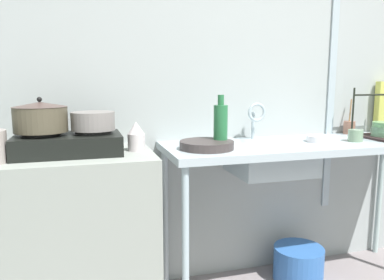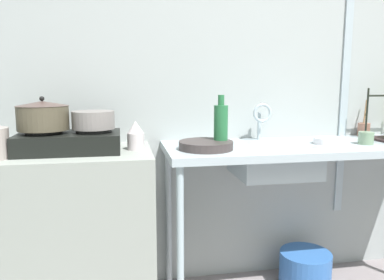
{
  "view_description": "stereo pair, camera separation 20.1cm",
  "coord_description": "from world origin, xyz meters",
  "px_view_note": "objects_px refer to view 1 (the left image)",
  "views": [
    {
      "loc": [
        -1.25,
        -0.45,
        1.26
      ],
      "look_at": [
        -0.69,
        1.46,
        0.94
      ],
      "focal_mm": 35.16,
      "sensor_mm": 36.0,
      "label": 1
    },
    {
      "loc": [
        -1.05,
        -0.49,
        1.26
      ],
      "look_at": [
        -0.69,
        1.46,
        0.94
      ],
      "focal_mm": 35.16,
      "sensor_mm": 36.0,
      "label": 2
    }
  ],
  "objects_px": {
    "pot_on_right_burner": "(93,121)",
    "pot_on_left_burner": "(40,117)",
    "frying_pan": "(207,145)",
    "small_bowl_on_drainboard": "(320,139)",
    "stove": "(69,144)",
    "utensil_jar": "(349,127)",
    "cup_by_rack": "(355,136)",
    "sink_basin": "(270,159)",
    "bucket_on_floor": "(298,263)",
    "percolator": "(136,137)",
    "faucet": "(256,115)",
    "bottle_by_sink": "(221,125)"
  },
  "relations": [
    {
      "from": "pot_on_right_burner",
      "to": "pot_on_left_burner",
      "type": "bearing_deg",
      "value": -180.0
    },
    {
      "from": "frying_pan",
      "to": "small_bowl_on_drainboard",
      "type": "distance_m",
      "value": 0.72
    },
    {
      "from": "stove",
      "to": "utensil_jar",
      "type": "height_order",
      "value": "utensil_jar"
    },
    {
      "from": "stove",
      "to": "frying_pan",
      "type": "relative_size",
      "value": 1.75
    },
    {
      "from": "small_bowl_on_drainboard",
      "to": "cup_by_rack",
      "type": "bearing_deg",
      "value": -13.11
    },
    {
      "from": "pot_on_left_burner",
      "to": "sink_basin",
      "type": "height_order",
      "value": "pot_on_left_burner"
    },
    {
      "from": "small_bowl_on_drainboard",
      "to": "bucket_on_floor",
      "type": "distance_m",
      "value": 0.82
    },
    {
      "from": "stove",
      "to": "cup_by_rack",
      "type": "xyz_separation_m",
      "value": [
        1.62,
        -0.07,
        -0.02
      ]
    },
    {
      "from": "percolator",
      "to": "small_bowl_on_drainboard",
      "type": "distance_m",
      "value": 1.08
    },
    {
      "from": "pot_on_right_burner",
      "to": "stove",
      "type": "bearing_deg",
      "value": -180.0
    },
    {
      "from": "stove",
      "to": "pot_on_left_burner",
      "type": "bearing_deg",
      "value": 180.0
    },
    {
      "from": "faucet",
      "to": "pot_on_left_burner",
      "type": "bearing_deg",
      "value": -172.11
    },
    {
      "from": "bottle_by_sink",
      "to": "pot_on_left_burner",
      "type": "bearing_deg",
      "value": 177.88
    },
    {
      "from": "frying_pan",
      "to": "utensil_jar",
      "type": "distance_m",
      "value": 1.14
    },
    {
      "from": "stove",
      "to": "bottle_by_sink",
      "type": "relative_size",
      "value": 1.77
    },
    {
      "from": "stove",
      "to": "small_bowl_on_drainboard",
      "type": "xyz_separation_m",
      "value": [
        1.41,
        -0.02,
        -0.03
      ]
    },
    {
      "from": "stove",
      "to": "utensil_jar",
      "type": "bearing_deg",
      "value": 6.85
    },
    {
      "from": "percolator",
      "to": "bucket_on_floor",
      "type": "relative_size",
      "value": 0.48
    },
    {
      "from": "utensil_jar",
      "to": "bucket_on_floor",
      "type": "xyz_separation_m",
      "value": [
        -0.45,
        -0.16,
        -0.84
      ]
    },
    {
      "from": "stove",
      "to": "frying_pan",
      "type": "bearing_deg",
      "value": -4.69
    },
    {
      "from": "stove",
      "to": "faucet",
      "type": "relative_size",
      "value": 2.22
    },
    {
      "from": "pot_on_right_burner",
      "to": "percolator",
      "type": "bearing_deg",
      "value": -0.35
    },
    {
      "from": "bucket_on_floor",
      "to": "sink_basin",
      "type": "bearing_deg",
      "value": -166.62
    },
    {
      "from": "small_bowl_on_drainboard",
      "to": "bottle_by_sink",
      "type": "bearing_deg",
      "value": -178.52
    },
    {
      "from": "stove",
      "to": "faucet",
      "type": "height_order",
      "value": "faucet"
    },
    {
      "from": "pot_on_right_burner",
      "to": "frying_pan",
      "type": "height_order",
      "value": "pot_on_right_burner"
    },
    {
      "from": "percolator",
      "to": "sink_basin",
      "type": "bearing_deg",
      "value": -0.61
    },
    {
      "from": "frying_pan",
      "to": "cup_by_rack",
      "type": "bearing_deg",
      "value": -0.56
    },
    {
      "from": "small_bowl_on_drainboard",
      "to": "bottle_by_sink",
      "type": "xyz_separation_m",
      "value": [
        -0.63,
        -0.02,
        0.1
      ]
    },
    {
      "from": "cup_by_rack",
      "to": "percolator",
      "type": "bearing_deg",
      "value": 177.13
    },
    {
      "from": "pot_on_left_burner",
      "to": "pot_on_right_burner",
      "type": "bearing_deg",
      "value": 0.0
    },
    {
      "from": "cup_by_rack",
      "to": "utensil_jar",
      "type": "relative_size",
      "value": 0.36
    },
    {
      "from": "small_bowl_on_drainboard",
      "to": "bucket_on_floor",
      "type": "bearing_deg",
      "value": 131.22
    },
    {
      "from": "faucet",
      "to": "stove",
      "type": "bearing_deg",
      "value": -171.25
    },
    {
      "from": "pot_on_left_burner",
      "to": "percolator",
      "type": "xyz_separation_m",
      "value": [
        0.45,
        -0.0,
        -0.11
      ]
    },
    {
      "from": "stove",
      "to": "faucet",
      "type": "xyz_separation_m",
      "value": [
        1.08,
        0.17,
        0.1
      ]
    },
    {
      "from": "cup_by_rack",
      "to": "stove",
      "type": "bearing_deg",
      "value": 177.67
    },
    {
      "from": "percolator",
      "to": "bucket_on_floor",
      "type": "distance_m",
      "value": 1.34
    },
    {
      "from": "pot_on_right_burner",
      "to": "small_bowl_on_drainboard",
      "type": "height_order",
      "value": "pot_on_right_burner"
    },
    {
      "from": "percolator",
      "to": "bottle_by_sink",
      "type": "distance_m",
      "value": 0.45
    },
    {
      "from": "stove",
      "to": "bucket_on_floor",
      "type": "distance_m",
      "value": 1.59
    },
    {
      "from": "utensil_jar",
      "to": "bucket_on_floor",
      "type": "height_order",
      "value": "utensil_jar"
    },
    {
      "from": "utensil_jar",
      "to": "small_bowl_on_drainboard",
      "type": "bearing_deg",
      "value": -149.2
    },
    {
      "from": "frying_pan",
      "to": "utensil_jar",
      "type": "height_order",
      "value": "utensil_jar"
    },
    {
      "from": "bucket_on_floor",
      "to": "bottle_by_sink",
      "type": "bearing_deg",
      "value": -171.56
    },
    {
      "from": "stove",
      "to": "pot_on_right_burner",
      "type": "bearing_deg",
      "value": 0.0
    },
    {
      "from": "pot_on_right_burner",
      "to": "small_bowl_on_drainboard",
      "type": "relative_size",
      "value": 1.38
    },
    {
      "from": "cup_by_rack",
      "to": "small_bowl_on_drainboard",
      "type": "relative_size",
      "value": 0.55
    },
    {
      "from": "frying_pan",
      "to": "bottle_by_sink",
      "type": "xyz_separation_m",
      "value": [
        0.09,
        0.02,
        0.1
      ]
    },
    {
      "from": "bucket_on_floor",
      "to": "percolator",
      "type": "bearing_deg",
      "value": -177.04
    }
  ]
}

